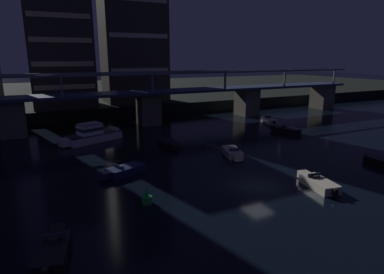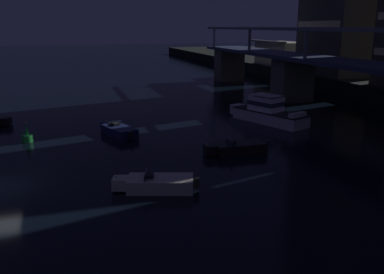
{
  "view_description": "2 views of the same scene",
  "coord_description": "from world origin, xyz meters",
  "px_view_note": "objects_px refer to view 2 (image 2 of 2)",
  "views": [
    {
      "loc": [
        -18.07,
        -22.88,
        11.91
      ],
      "look_at": [
        -0.27,
        13.95,
        1.77
      ],
      "focal_mm": 30.15,
      "sensor_mm": 36.0,
      "label": 1
    },
    {
      "loc": [
        25.88,
        4.58,
        9.56
      ],
      "look_at": [
        -0.82,
        12.82,
        2.02
      ],
      "focal_mm": 38.66,
      "sensor_mm": 36.0,
      "label": 2
    }
  ],
  "objects_px": {
    "speedboat_mid_center": "(237,148)",
    "speedboat_far_left": "(157,184)",
    "waterfront_pavilion": "(282,53)",
    "cabin_cruiser_near_left": "(267,112)",
    "speedboat_mid_right": "(118,131)",
    "channel_buoy": "(27,136)"
  },
  "relations": [
    {
      "from": "speedboat_mid_center",
      "to": "speedboat_far_left",
      "type": "relative_size",
      "value": 1.01
    },
    {
      "from": "waterfront_pavilion",
      "to": "speedboat_far_left",
      "type": "bearing_deg",
      "value": -35.82
    },
    {
      "from": "waterfront_pavilion",
      "to": "cabin_cruiser_near_left",
      "type": "height_order",
      "value": "waterfront_pavilion"
    },
    {
      "from": "cabin_cruiser_near_left",
      "to": "speedboat_far_left",
      "type": "distance_m",
      "value": 20.75
    },
    {
      "from": "speedboat_mid_right",
      "to": "channel_buoy",
      "type": "bearing_deg",
      "value": -89.95
    },
    {
      "from": "speedboat_far_left",
      "to": "speedboat_mid_center",
      "type": "bearing_deg",
      "value": 126.18
    },
    {
      "from": "speedboat_mid_center",
      "to": "channel_buoy",
      "type": "distance_m",
      "value": 17.81
    },
    {
      "from": "cabin_cruiser_near_left",
      "to": "speedboat_far_left",
      "type": "bearing_deg",
      "value": -45.47
    },
    {
      "from": "waterfront_pavilion",
      "to": "speedboat_far_left",
      "type": "relative_size",
      "value": 2.4
    },
    {
      "from": "cabin_cruiser_near_left",
      "to": "speedboat_mid_right",
      "type": "distance_m",
      "value": 15.35
    },
    {
      "from": "cabin_cruiser_near_left",
      "to": "channel_buoy",
      "type": "bearing_deg",
      "value": -88.07
    },
    {
      "from": "waterfront_pavilion",
      "to": "cabin_cruiser_near_left",
      "type": "bearing_deg",
      "value": -30.87
    },
    {
      "from": "speedboat_mid_right",
      "to": "channel_buoy",
      "type": "distance_m",
      "value": 7.68
    },
    {
      "from": "speedboat_mid_right",
      "to": "waterfront_pavilion",
      "type": "bearing_deg",
      "value": 134.47
    },
    {
      "from": "cabin_cruiser_near_left",
      "to": "speedboat_mid_right",
      "type": "relative_size",
      "value": 1.81
    },
    {
      "from": "waterfront_pavilion",
      "to": "speedboat_mid_center",
      "type": "relative_size",
      "value": 2.38
    },
    {
      "from": "waterfront_pavilion",
      "to": "speedboat_mid_right",
      "type": "xyz_separation_m",
      "value": [
        35.31,
        -35.97,
        -4.02
      ]
    },
    {
      "from": "channel_buoy",
      "to": "speedboat_mid_right",
      "type": "bearing_deg",
      "value": 90.05
    },
    {
      "from": "waterfront_pavilion",
      "to": "speedboat_mid_right",
      "type": "relative_size",
      "value": 2.43
    },
    {
      "from": "speedboat_mid_right",
      "to": "speedboat_far_left",
      "type": "bearing_deg",
      "value": 2.21
    },
    {
      "from": "speedboat_far_left",
      "to": "channel_buoy",
      "type": "xyz_separation_m",
      "value": [
        -13.77,
        -8.21,
        0.06
      ]
    },
    {
      "from": "waterfront_pavilion",
      "to": "speedboat_mid_right",
      "type": "bearing_deg",
      "value": -45.53
    }
  ]
}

